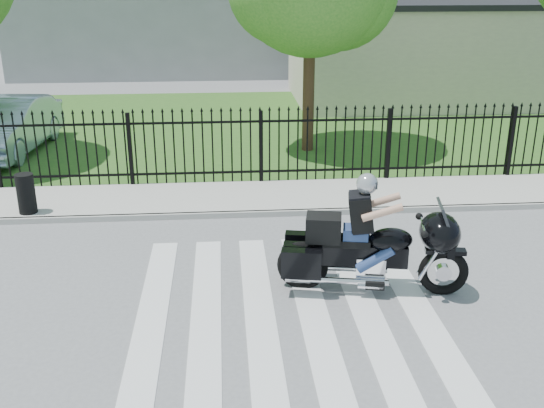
{
  "coord_description": "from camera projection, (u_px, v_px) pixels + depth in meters",
  "views": [
    {
      "loc": [
        -0.88,
        -8.26,
        4.84
      ],
      "look_at": [
        -0.06,
        2.04,
        1.0
      ],
      "focal_mm": 42.0,
      "sensor_mm": 36.0,
      "label": 1
    }
  ],
  "objects": [
    {
      "name": "motorcycle_rider",
      "position": [
        368.0,
        243.0,
        9.92
      ],
      "size": [
        2.99,
        1.34,
        1.99
      ],
      "rotation": [
        0.0,
        0.0,
        -0.19
      ],
      "color": "black",
      "rests_on": "ground"
    },
    {
      "name": "ground",
      "position": [
        287.0,
        314.0,
        9.48
      ],
      "size": [
        120.0,
        120.0,
        0.0
      ],
      "primitive_type": "plane",
      "color": "slate",
      "rests_on": "ground"
    },
    {
      "name": "iron_fence",
      "position": [
        261.0,
        149.0,
        14.77
      ],
      "size": [
        26.0,
        0.04,
        1.8
      ],
      "color": "black",
      "rests_on": "ground"
    },
    {
      "name": "parked_car",
      "position": [
        9.0,
        126.0,
        17.47
      ],
      "size": [
        1.98,
        4.65,
        1.49
      ],
      "primitive_type": "imported",
      "rotation": [
        0.0,
        0.0,
        -0.09
      ],
      "color": "#A5BCD0",
      "rests_on": "grass_strip"
    },
    {
      "name": "building_low_roof",
      "position": [
        431.0,
        3.0,
        23.69
      ],
      "size": [
        10.2,
        6.2,
        0.2
      ],
      "primitive_type": "cube",
      "color": "black",
      "rests_on": "building_low"
    },
    {
      "name": "building_low",
      "position": [
        427.0,
        54.0,
        24.33
      ],
      "size": [
        10.0,
        6.0,
        3.5
      ],
      "primitive_type": "cube",
      "color": "beige",
      "rests_on": "ground"
    },
    {
      "name": "grass_strip",
      "position": [
        250.0,
        126.0,
        20.68
      ],
      "size": [
        40.0,
        12.0,
        0.02
      ],
      "primitive_type": "cube",
      "color": "#2C591E",
      "rests_on": "ground"
    },
    {
      "name": "crosswalk",
      "position": [
        287.0,
        314.0,
        9.47
      ],
      "size": [
        5.0,
        5.5,
        0.01
      ],
      "primitive_type": null,
      "color": "silver",
      "rests_on": "ground"
    },
    {
      "name": "sidewalk",
      "position": [
        264.0,
        197.0,
        14.13
      ],
      "size": [
        40.0,
        2.0,
        0.12
      ],
      "primitive_type": "cube",
      "color": "#ADAAA3",
      "rests_on": "ground"
    },
    {
      "name": "curb",
      "position": [
        267.0,
        214.0,
        13.19
      ],
      "size": [
        40.0,
        0.12,
        0.12
      ],
      "primitive_type": "cube",
      "color": "#ADAAA3",
      "rests_on": "ground"
    },
    {
      "name": "litter_bin",
      "position": [
        26.0,
        194.0,
        12.94
      ],
      "size": [
        0.42,
        0.42,
        0.82
      ],
      "primitive_type": "cylinder",
      "rotation": [
        0.0,
        0.0,
        -0.18
      ],
      "color": "black",
      "rests_on": "sidewalk"
    }
  ]
}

